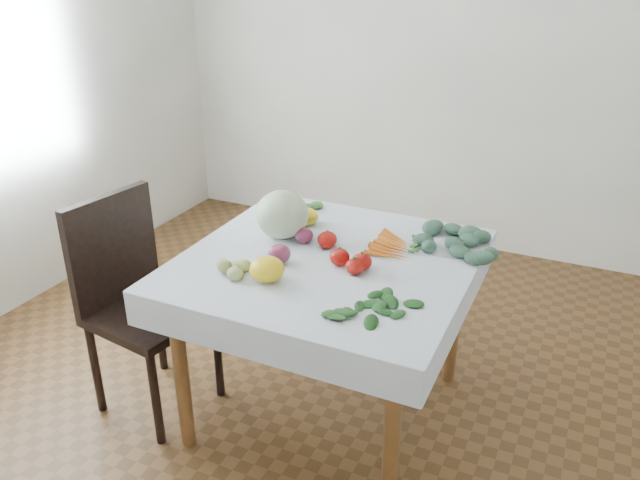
% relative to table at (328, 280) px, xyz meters
% --- Properties ---
extents(ground, '(4.00, 4.00, 0.00)m').
position_rel_table_xyz_m(ground, '(0.00, 0.00, -0.65)').
color(ground, brown).
extents(back_wall, '(4.00, 0.04, 2.70)m').
position_rel_table_xyz_m(back_wall, '(0.00, 2.00, 0.70)').
color(back_wall, white).
rests_on(back_wall, ground).
extents(table, '(1.00, 1.00, 0.75)m').
position_rel_table_xyz_m(table, '(0.00, 0.00, 0.00)').
color(table, brown).
rests_on(table, ground).
extents(tablecloth, '(1.12, 1.12, 0.01)m').
position_rel_table_xyz_m(tablecloth, '(0.00, 0.00, 0.10)').
color(tablecloth, white).
rests_on(tablecloth, table).
extents(chair, '(0.49, 0.49, 0.96)m').
position_rel_table_xyz_m(chair, '(-0.79, -0.26, -0.10)').
color(chair, black).
rests_on(chair, ground).
extents(cabbage, '(0.26, 0.26, 0.20)m').
position_rel_table_xyz_m(cabbage, '(-0.26, 0.11, 0.20)').
color(cabbage, beige).
rests_on(cabbage, tablecloth).
extents(tomato_a, '(0.09, 0.09, 0.07)m').
position_rel_table_xyz_m(tomato_a, '(0.07, -0.04, 0.14)').
color(tomato_a, '#A80F0B').
rests_on(tomato_a, tablecloth).
extents(tomato_b, '(0.10, 0.10, 0.07)m').
position_rel_table_xyz_m(tomato_b, '(-0.04, 0.09, 0.14)').
color(tomato_b, '#A80F0B').
rests_on(tomato_b, tablecloth).
extents(tomato_c, '(0.09, 0.09, 0.07)m').
position_rel_table_xyz_m(tomato_c, '(0.16, -0.04, 0.14)').
color(tomato_c, '#A80F0B').
rests_on(tomato_c, tablecloth).
extents(tomato_d, '(0.09, 0.09, 0.06)m').
position_rel_table_xyz_m(tomato_d, '(0.15, -0.08, 0.13)').
color(tomato_d, '#A80F0B').
rests_on(tomato_d, tablecloth).
extents(heirloom_back, '(0.12, 0.12, 0.07)m').
position_rel_table_xyz_m(heirloom_back, '(-0.23, 0.27, 0.14)').
color(heirloom_back, yellow).
rests_on(heirloom_back, tablecloth).
extents(heirloom_front, '(0.17, 0.17, 0.09)m').
position_rel_table_xyz_m(heirloom_front, '(-0.13, -0.27, 0.15)').
color(heirloom_front, yellow).
rests_on(heirloom_front, tablecloth).
extents(onion_a, '(0.11, 0.11, 0.08)m').
position_rel_table_xyz_m(onion_a, '(-0.16, -0.12, 0.14)').
color(onion_a, maroon).
rests_on(onion_a, tablecloth).
extents(onion_b, '(0.10, 0.10, 0.07)m').
position_rel_table_xyz_m(onion_b, '(-0.15, 0.09, 0.14)').
color(onion_b, maroon).
rests_on(onion_b, tablecloth).
extents(tomatillo_cluster, '(0.15, 0.11, 0.05)m').
position_rel_table_xyz_m(tomatillo_cluster, '(-0.29, -0.29, 0.13)').
color(tomatillo_cluster, tan).
rests_on(tomatillo_cluster, tablecloth).
extents(carrot_bunch, '(0.17, 0.26, 0.03)m').
position_rel_table_xyz_m(carrot_bunch, '(0.20, 0.19, 0.12)').
color(carrot_bunch, '#D25B17').
rests_on(carrot_bunch, tablecloth).
extents(kale_bunch, '(0.35, 0.27, 0.05)m').
position_rel_table_xyz_m(kale_bunch, '(0.47, 0.32, 0.13)').
color(kale_bunch, '#3C624E').
rests_on(kale_bunch, tablecloth).
extents(basil_bunch, '(0.29, 0.21, 0.01)m').
position_rel_table_xyz_m(basil_bunch, '(0.30, -0.29, 0.11)').
color(basil_bunch, '#184E1B').
rests_on(basil_bunch, tablecloth).
extents(dill_bunch, '(0.23, 0.23, 0.03)m').
position_rel_table_xyz_m(dill_bunch, '(-0.39, 0.40, 0.12)').
color(dill_bunch, '#3F6E32').
rests_on(dill_bunch, tablecloth).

